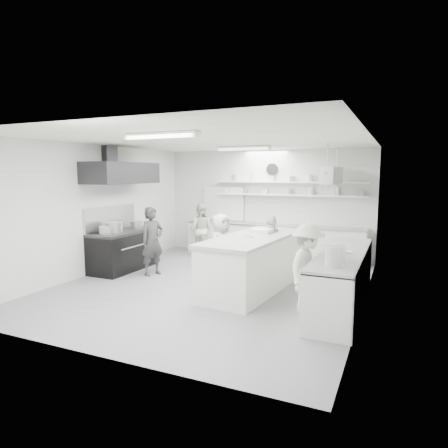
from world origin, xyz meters
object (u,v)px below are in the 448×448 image
at_px(back_counter, 272,241).
at_px(right_counter, 342,280).
at_px(prep_island, 253,264).
at_px(cook_stove, 152,241).
at_px(stove, 124,251).
at_px(cook_back, 201,229).

distance_m(back_counter, right_counter, 4.13).
distance_m(right_counter, prep_island, 1.81).
xyz_separation_m(right_counter, prep_island, (-1.79, 0.31, 0.05)).
bearing_deg(right_counter, back_counter, 124.65).
bearing_deg(right_counter, cook_stove, 173.93).
distance_m(back_counter, prep_island, 3.14).
distance_m(stove, right_counter, 5.28).
height_order(stove, prep_island, prep_island).
relative_size(cook_stove, cook_back, 1.06).
relative_size(back_counter, cook_stove, 3.17).
relative_size(stove, cook_back, 1.20).
xyz_separation_m(back_counter, cook_back, (-1.98, -0.48, 0.29)).
xyz_separation_m(stove, cook_stove, (0.94, -0.14, 0.34)).
bearing_deg(stove, prep_island, -4.78).
xyz_separation_m(stove, cook_back, (0.92, 2.32, 0.30)).
bearing_deg(back_counter, stove, -136.01).
distance_m(prep_island, cook_stove, 2.54).
distance_m(stove, back_counter, 4.03).
bearing_deg(prep_island, cook_back, 139.34).
relative_size(back_counter, prep_island, 1.76).
bearing_deg(cook_stove, cook_back, 22.72).
bearing_deg(prep_island, right_counter, -4.84).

